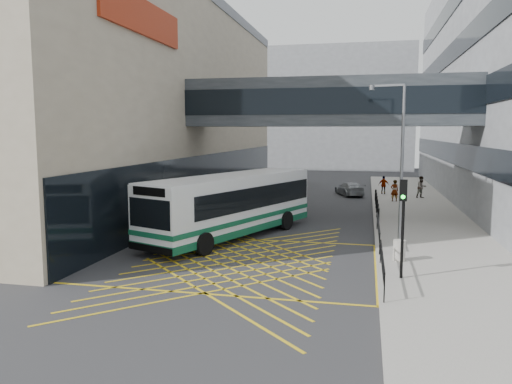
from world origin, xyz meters
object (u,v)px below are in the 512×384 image
Objects in this scene: pedestrian_b at (422,187)px; car_white at (218,221)px; car_silver at (349,188)px; traffic_light at (403,215)px; bus at (233,204)px; pedestrian_a at (394,191)px; street_lamp at (398,154)px; car_dark at (275,201)px; litter_bin at (399,250)px; pedestrian_c at (384,185)px.

car_white is at bearing -155.77° from pedestrian_b.
traffic_light is (2.81, -25.77, 1.97)m from car_silver.
bus reaches higher than pedestrian_b.
car_silver is (6.64, 18.24, -0.00)m from car_white.
car_silver is 1.09× the size of traffic_light.
car_white is at bearing 39.86° from pedestrian_a.
car_dark is at bearing 141.29° from street_lamp.
car_dark reaches higher than litter_bin.
traffic_light is at bearing -126.13° from pedestrian_b.
litter_bin is 0.57× the size of pedestrian_c.
traffic_light reaches higher than bus.
car_dark reaches higher than car_white.
bus is at bearing 44.61° from pedestrian_a.
bus is at bearing -171.54° from street_lamp.
pedestrian_c is at bearing 102.33° from street_lamp.
car_white is 19.41m from car_silver.
pedestrian_b is at bearing 91.83° from traffic_light.
bus is at bearing 128.69° from car_white.
car_dark is at bearing 42.74° from car_silver.
street_lamp is 8.61× the size of litter_bin.
car_dark reaches higher than car_silver.
street_lamp is at bearing 138.50° from car_dark.
traffic_light reaches higher than pedestrian_a.
bus reaches higher than pedestrian_a.
bus reaches higher than car_silver.
pedestrian_b is at bearing 81.93° from litter_bin.
traffic_light is 3.37m from litter_bin.
pedestrian_c is at bearing -95.71° from pedestrian_a.
pedestrian_b reaches higher than pedestrian_a.
pedestrian_b is at bearing 78.68° from bus.
car_silver is at bearing 105.44° from traffic_light.
car_dark is (1.74, 8.19, 0.08)m from car_white.
car_dark is 2.90× the size of pedestrian_c.
pedestrian_c is at bearing 88.44° from bus.
traffic_light is 26.34m from pedestrian_c.
traffic_light is 24.47m from pedestrian_b.
car_silver is (5.52, 19.19, -1.16)m from bus.
pedestrian_b is (10.85, 8.50, 0.34)m from car_dark.
car_silver reaches higher than litter_bin.
car_dark is 1.22× the size of traffic_light.
traffic_light reaches higher than car_silver.
bus is 3.22× the size of traffic_light.
traffic_light is 21.68m from pedestrian_a.
traffic_light is at bearing -91.94° from litter_bin.
traffic_light is at bearing 73.81° from pedestrian_a.
street_lamp reaches higher than pedestrian_c.
street_lamp is 18.79m from pedestrian_b.
pedestrian_c reaches higher than car_dark.
bus is 3.03× the size of car_white.
bus is 20.00m from car_silver.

